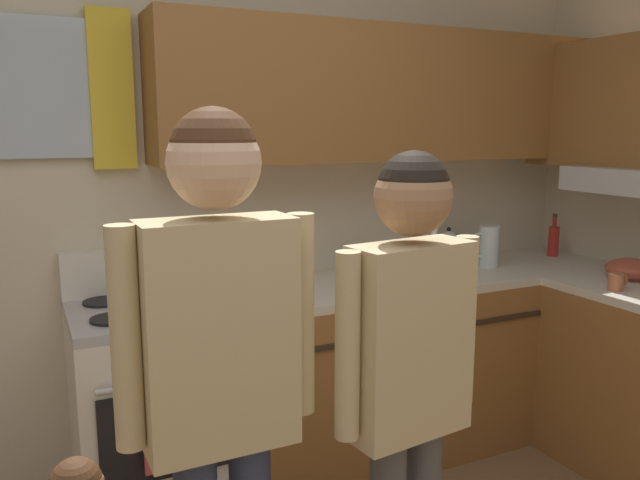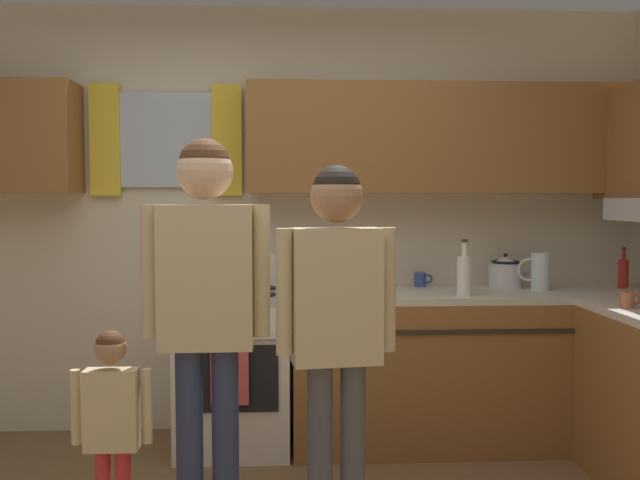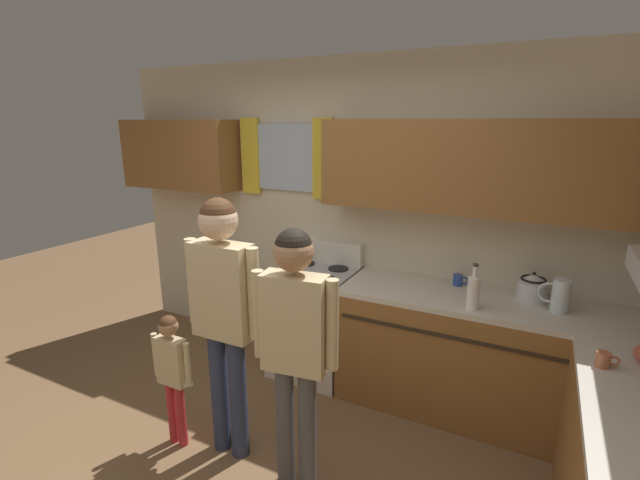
% 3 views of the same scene
% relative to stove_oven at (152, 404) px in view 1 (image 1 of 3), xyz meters
% --- Properties ---
extents(back_wall_unit, '(4.60, 0.42, 2.60)m').
position_rel_stove_oven_xyz_m(back_wall_unit, '(0.24, 0.28, 1.02)').
color(back_wall_unit, beige).
rests_on(back_wall_unit, ground).
extents(kitchen_counter_run, '(2.15, 1.95, 0.90)m').
position_rel_stove_oven_xyz_m(kitchen_counter_run, '(1.70, -0.38, -0.02)').
color(kitchen_counter_run, brown).
rests_on(kitchen_counter_run, ground).
extents(stove_oven, '(0.63, 0.67, 1.10)m').
position_rel_stove_oven_xyz_m(stove_oven, '(0.00, 0.00, 0.00)').
color(stove_oven, silver).
rests_on(stove_oven, ground).
extents(bottle_sauce_red, '(0.06, 0.06, 0.25)m').
position_rel_stove_oven_xyz_m(bottle_sauce_red, '(2.32, 0.06, 0.53)').
color(bottle_sauce_red, red).
rests_on(bottle_sauce_red, kitchen_counter_run).
extents(bottle_milk_white, '(0.08, 0.08, 0.31)m').
position_rel_stove_oven_xyz_m(bottle_milk_white, '(1.28, -0.21, 0.55)').
color(bottle_milk_white, white).
rests_on(bottle_milk_white, kitchen_counter_run).
extents(mug_cobalt_blue, '(0.11, 0.07, 0.08)m').
position_rel_stove_oven_xyz_m(mug_cobalt_blue, '(1.12, 0.19, 0.48)').
color(mug_cobalt_blue, '#2D479E').
rests_on(mug_cobalt_blue, kitchen_counter_run).
extents(cup_terracotta, '(0.11, 0.07, 0.08)m').
position_rel_stove_oven_xyz_m(cup_terracotta, '(1.98, -0.65, 0.47)').
color(cup_terracotta, '#B76642').
rests_on(cup_terracotta, kitchen_counter_run).
extents(stovetop_kettle, '(0.27, 0.20, 0.21)m').
position_rel_stove_oven_xyz_m(stovetop_kettle, '(1.62, 0.12, 0.53)').
color(stovetop_kettle, silver).
rests_on(stovetop_kettle, kitchen_counter_run).
extents(water_pitcher, '(0.19, 0.11, 0.22)m').
position_rel_stove_oven_xyz_m(water_pitcher, '(1.78, -0.00, 0.54)').
color(water_pitcher, silver).
rests_on(water_pitcher, kitchen_counter_run).
extents(mixing_bowl, '(0.24, 0.24, 0.10)m').
position_rel_stove_oven_xyz_m(mixing_bowl, '(2.23, -0.53, 0.48)').
color(mixing_bowl, '#B24C38').
rests_on(mixing_bowl, kitchen_counter_run).
extents(adult_holding_child, '(0.52, 0.23, 1.68)m').
position_rel_stove_oven_xyz_m(adult_holding_child, '(-0.03, -1.13, 0.59)').
color(adult_holding_child, '#2D3856').
rests_on(adult_holding_child, ground).
extents(adult_in_plaid, '(0.49, 0.21, 1.57)m').
position_rel_stove_oven_xyz_m(adult_in_plaid, '(0.50, -1.19, 0.52)').
color(adult_in_plaid, '#4C4C51').
rests_on(adult_in_plaid, ground).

